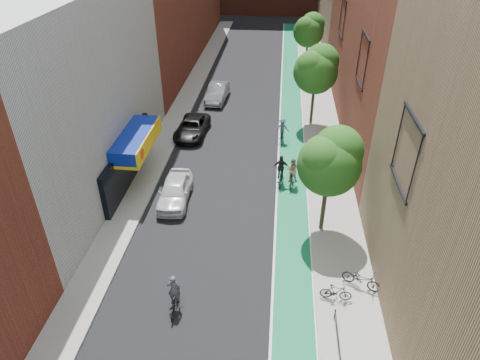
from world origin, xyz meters
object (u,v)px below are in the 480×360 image
(parked_car_black, at_px, (192,127))
(cyclist_lane_near, at_px, (292,174))
(parked_car_silver, at_px, (217,93))
(cyclist_lane_far, at_px, (282,132))
(parked_car_white, at_px, (175,191))
(cyclist_lane_mid, at_px, (281,174))
(cyclist_lead, at_px, (174,298))

(parked_car_black, xyz_separation_m, cyclist_lane_near, (7.95, -6.66, 0.18))
(parked_car_black, height_order, parked_car_silver, parked_car_silver)
(parked_car_black, relative_size, cyclist_lane_far, 2.49)
(parked_car_white, relative_size, cyclist_lane_near, 2.18)
(cyclist_lane_far, bearing_deg, cyclist_lane_mid, 92.69)
(parked_car_white, bearing_deg, parked_car_black, 91.99)
(parked_car_black, height_order, cyclist_lane_near, cyclist_lane_near)
(parked_car_black, height_order, cyclist_lane_mid, cyclist_lane_mid)
(parked_car_black, xyz_separation_m, parked_car_silver, (1.02, 7.35, 0.11))
(parked_car_silver, bearing_deg, parked_car_white, -88.07)
(parked_car_black, bearing_deg, cyclist_lead, -78.61)
(cyclist_lane_near, xyz_separation_m, cyclist_lane_mid, (-0.73, 0.16, -0.09))
(cyclist_lead, bearing_deg, cyclist_lane_mid, -115.50)
(parked_car_black, distance_m, parked_car_silver, 7.42)
(cyclist_lead, distance_m, cyclist_lane_near, 12.13)
(cyclist_lane_mid, distance_m, cyclist_lane_far, 6.07)
(parked_car_silver, relative_size, cyclist_lane_far, 2.43)
(parked_car_white, relative_size, parked_car_black, 0.92)
(parked_car_silver, relative_size, cyclist_lane_mid, 2.25)
(cyclist_lead, height_order, cyclist_lane_mid, cyclist_lane_mid)
(parked_car_black, bearing_deg, parked_car_silver, 85.25)
(parked_car_white, xyz_separation_m, cyclist_lane_mid, (6.55, 2.60, 0.01))
(parked_car_white, distance_m, cyclist_lead, 8.62)
(parked_car_black, xyz_separation_m, cyclist_lane_mid, (7.22, -6.50, 0.10))
(cyclist_lead, relative_size, cyclist_lane_near, 0.96)
(cyclist_lead, bearing_deg, cyclist_lane_far, -107.80)
(cyclist_lane_near, xyz_separation_m, cyclist_lane_far, (-0.73, 6.24, -0.01))
(parked_car_silver, relative_size, cyclist_lane_near, 2.30)
(parked_car_white, height_order, cyclist_lane_far, cyclist_lane_far)
(parked_car_white, bearing_deg, parked_car_silver, 86.57)
(cyclist_lane_far, bearing_deg, cyclist_lane_near, 99.34)
(parked_car_silver, xyz_separation_m, cyclist_lane_mid, (6.20, -13.85, -0.01))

